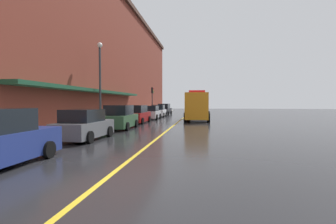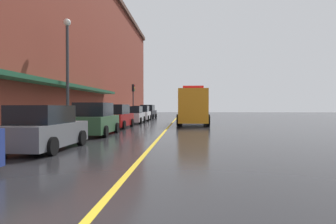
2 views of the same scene
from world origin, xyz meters
TOP-DOWN VIEW (x-y plane):
  - ground_plane at (0.00, 25.00)m, footprint 112.00×112.00m
  - sidewalk_left at (-6.20, 25.00)m, footprint 2.40×70.00m
  - lane_center_stripe at (0.00, 25.00)m, footprint 0.16×70.00m
  - brick_building_left at (-12.93, 24.00)m, footprint 12.23×64.00m
  - parked_car_1 at (-3.97, 6.99)m, footprint 2.15×4.23m
  - parked_car_2 at (-3.86, 12.84)m, footprint 2.18×4.44m
  - parked_car_3 at (-3.94, 18.50)m, footprint 2.02×4.71m
  - parked_car_4 at (-3.87, 24.82)m, footprint 2.19×4.41m
  - parked_car_5 at (-3.87, 30.32)m, footprint 2.19×4.41m
  - parked_car_6 at (-3.90, 36.39)m, footprint 2.18×4.61m
  - utility_truck at (2.05, 23.21)m, footprint 2.86×7.90m
  - parking_meter_0 at (-5.35, 36.71)m, footprint 0.14×0.18m
  - parking_meter_1 at (-5.35, 20.00)m, footprint 0.14×0.18m
  - parking_meter_2 at (-5.35, 18.19)m, footprint 0.14×0.18m
  - parking_meter_3 at (-5.35, 32.91)m, footprint 0.14×0.18m
  - street_lamp_left at (-5.95, 13.98)m, footprint 0.44×0.44m
  - traffic_light_near at (-5.29, 32.83)m, footprint 0.38×0.36m

SIDE VIEW (x-z plane):
  - ground_plane at x=0.00m, z-range 0.00..0.00m
  - lane_center_stripe at x=0.00m, z-range 0.00..0.01m
  - sidewalk_left at x=-6.20m, z-range 0.00..0.15m
  - parked_car_4 at x=-3.87m, z-range -0.05..1.63m
  - parked_car_1 at x=-3.97m, z-range -0.05..1.64m
  - parked_car_5 at x=-3.87m, z-range -0.06..1.68m
  - parked_car_3 at x=-3.94m, z-range -0.06..1.75m
  - parked_car_2 at x=-3.86m, z-range -0.07..1.80m
  - parked_car_6 at x=-3.90m, z-range -0.07..1.81m
  - parking_meter_0 at x=-5.35m, z-range 0.39..1.72m
  - parking_meter_1 at x=-5.35m, z-range 0.39..1.72m
  - parking_meter_2 at x=-5.35m, z-range 0.39..1.72m
  - parking_meter_3 at x=-5.35m, z-range 0.39..1.72m
  - utility_truck at x=2.05m, z-range -0.08..3.27m
  - traffic_light_near at x=-5.29m, z-range 1.01..5.31m
  - street_lamp_left at x=-5.95m, z-range 0.93..7.87m
  - brick_building_left at x=-12.93m, z-range 0.01..15.80m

